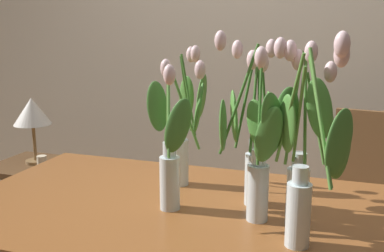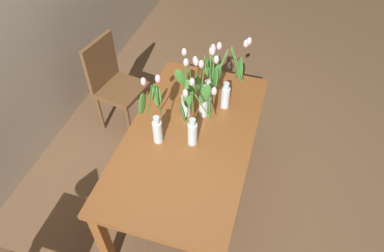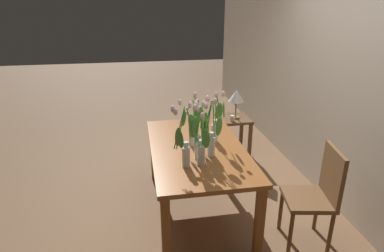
# 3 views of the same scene
# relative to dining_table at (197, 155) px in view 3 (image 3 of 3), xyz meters

# --- Properties ---
(ground_plane) EXTENTS (18.00, 18.00, 0.00)m
(ground_plane) POSITION_rel_dining_table_xyz_m (0.00, 0.00, -0.65)
(ground_plane) COLOR brown
(room_wall_rear) EXTENTS (9.00, 0.10, 2.70)m
(room_wall_rear) POSITION_rel_dining_table_xyz_m (0.00, 1.53, 0.70)
(room_wall_rear) COLOR beige
(room_wall_rear) RESTS_ON ground
(dining_table) EXTENTS (1.60, 0.90, 0.74)m
(dining_table) POSITION_rel_dining_table_xyz_m (0.00, 0.00, 0.00)
(dining_table) COLOR brown
(dining_table) RESTS_ON ground
(tulip_vase_0) EXTENTS (0.24, 0.13, 0.59)m
(tulip_vase_0) POSITION_rel_dining_table_xyz_m (0.23, -0.05, 0.27)
(tulip_vase_0) COLOR silver
(tulip_vase_0) RESTS_ON dining_table
(tulip_vase_1) EXTENTS (0.23, 0.24, 0.50)m
(tulip_vase_1) POSITION_rel_dining_table_xyz_m (-0.04, -0.04, 0.30)
(tulip_vase_1) COLOR silver
(tulip_vase_1) RESTS_ON dining_table
(tulip_vase_2) EXTENTS (0.27, 0.27, 0.58)m
(tulip_vase_2) POSITION_rel_dining_table_xyz_m (0.38, -0.17, 0.33)
(tulip_vase_2) COLOR silver
(tulip_vase_2) RESTS_ON dining_table
(tulip_vase_3) EXTENTS (0.17, 0.17, 0.56)m
(tulip_vase_3) POSITION_rel_dining_table_xyz_m (0.38, -0.05, 0.30)
(tulip_vase_3) COLOR silver
(tulip_vase_3) RESTS_ON dining_table
(tulip_vase_4) EXTENTS (0.15, 0.15, 0.54)m
(tulip_vase_4) POSITION_rel_dining_table_xyz_m (-0.09, 0.21, 0.28)
(tulip_vase_4) COLOR silver
(tulip_vase_4) RESTS_ON dining_table
(tulip_vase_5) EXTENTS (0.20, 0.22, 0.56)m
(tulip_vase_5) POSITION_rel_dining_table_xyz_m (0.21, 0.07, 0.31)
(tulip_vase_5) COLOR silver
(tulip_vase_5) RESTS_ON dining_table
(dining_chair) EXTENTS (0.47, 0.47, 0.93)m
(dining_chair) POSITION_rel_dining_table_xyz_m (0.64, 0.95, -0.12)
(dining_chair) COLOR brown
(dining_chair) RESTS_ON ground
(side_table) EXTENTS (0.44, 0.44, 0.55)m
(side_table) POSITION_rel_dining_table_xyz_m (-1.26, 0.76, -0.22)
(side_table) COLOR brown
(side_table) RESTS_ON ground
(table_lamp) EXTENTS (0.22, 0.22, 0.40)m
(table_lamp) POSITION_rel_dining_table_xyz_m (-1.25, 0.78, 0.21)
(table_lamp) COLOR olive
(table_lamp) RESTS_ON side_table
(pillar_candle) EXTENTS (0.06, 0.06, 0.07)m
(pillar_candle) POSITION_rel_dining_table_xyz_m (-1.14, 0.70, -0.06)
(pillar_candle) COLOR beige
(pillar_candle) RESTS_ON side_table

